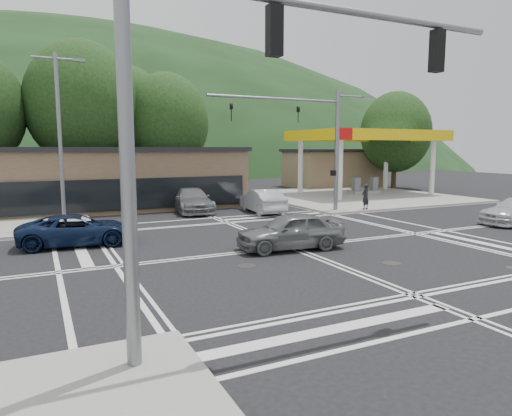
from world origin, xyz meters
name	(u,v)px	position (x,y,z in m)	size (l,w,h in m)	color
ground	(291,247)	(0.00, 0.00, 0.00)	(120.00, 120.00, 0.00)	black
sidewalk_ne	(354,196)	(15.00, 15.00, 0.07)	(16.00, 16.00, 0.15)	gray
gas_station_canopy	(367,139)	(16.99, 15.99, 5.04)	(12.32, 8.34, 5.75)	silver
convenience_store	(334,169)	(20.00, 25.00, 1.90)	(10.00, 6.00, 3.80)	#846B4F
commercial_row	(64,181)	(-8.00, 17.00, 2.00)	(24.00, 8.00, 4.00)	brown
hill_north	(85,167)	(0.00, 90.00, 0.00)	(252.00, 126.00, 140.00)	#1A3216
tree_n_b	(82,104)	(-6.00, 24.00, 7.79)	(9.00, 9.00, 12.98)	#382619
tree_n_c	(166,122)	(1.00, 24.00, 6.49)	(7.60, 7.60, 10.87)	#382619
tree_n_e	(123,117)	(-2.00, 28.00, 7.14)	(8.40, 8.40, 11.98)	#382619
tree_ne	(395,132)	(24.00, 20.00, 5.84)	(7.20, 7.20, 9.99)	#382619
streetlight_nw	(61,132)	(-8.44, 9.00, 5.05)	(2.50, 0.25, 9.00)	slate
signal_mast_ne	(321,135)	(6.95, 8.20, 5.07)	(11.65, 0.30, 8.00)	slate
signal_mast_sw	(220,103)	(-6.39, -8.20, 5.12)	(9.14, 0.28, 8.00)	slate
car_blue_west	(78,230)	(-8.21, 4.44, 0.68)	(2.26, 4.91, 1.36)	#0C1937
car_grey_center	(290,231)	(-0.19, -0.30, 0.78)	(1.84, 4.58, 1.56)	slate
car_queue_a	(262,201)	(3.60, 9.93, 0.79)	(1.66, 4.77, 1.57)	#B5B8BD
car_queue_b	(227,191)	(4.27, 17.77, 0.78)	(1.83, 4.55, 1.55)	silver
car_northbound	(191,200)	(-0.50, 12.38, 0.80)	(2.25, 5.54, 1.61)	slate
pedestrian	(365,197)	(10.12, 7.50, 1.00)	(0.62, 0.41, 1.69)	black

